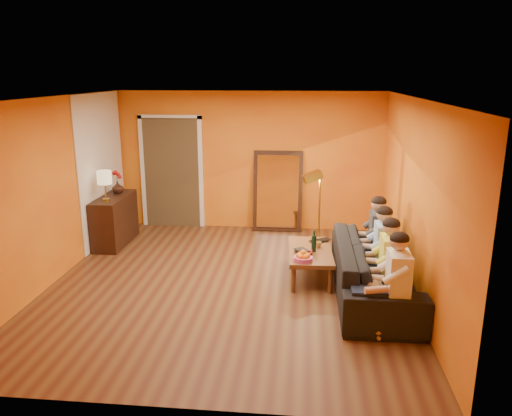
# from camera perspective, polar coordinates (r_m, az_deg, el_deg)

# --- Properties ---
(room_shell) EXTENTS (5.00, 5.50, 2.60)m
(room_shell) POSITION_cam_1_polar(r_m,az_deg,el_deg) (7.15, -2.90, 2.12)
(room_shell) COLOR brown
(room_shell) RESTS_ON ground
(white_accent) EXTENTS (0.02, 1.90, 2.58)m
(white_accent) POSITION_cam_1_polar(r_m,az_deg,el_deg) (9.14, -17.22, 4.33)
(white_accent) COLOR white
(white_accent) RESTS_ON wall_left
(doorway_recess) EXTENTS (1.06, 0.30, 2.10)m
(doorway_recess) POSITION_cam_1_polar(r_m,az_deg,el_deg) (9.87, -9.41, 4.10)
(doorway_recess) COLOR #3F2D19
(doorway_recess) RESTS_ON floor
(door_jamb_left) EXTENTS (0.08, 0.06, 2.20)m
(door_jamb_left) POSITION_cam_1_polar(r_m,az_deg,el_deg) (9.92, -12.78, 3.98)
(door_jamb_left) COLOR white
(door_jamb_left) RESTS_ON wall_back
(door_jamb_right) EXTENTS (0.08, 0.06, 2.20)m
(door_jamb_right) POSITION_cam_1_polar(r_m,az_deg,el_deg) (9.62, -6.30, 3.93)
(door_jamb_right) COLOR white
(door_jamb_right) RESTS_ON wall_back
(door_header) EXTENTS (1.22, 0.06, 0.08)m
(door_header) POSITION_cam_1_polar(r_m,az_deg,el_deg) (9.61, -9.87, 10.23)
(door_header) COLOR white
(door_header) RESTS_ON wall_back
(mirror_frame) EXTENTS (0.92, 0.27, 1.51)m
(mirror_frame) POSITION_cam_1_polar(r_m,az_deg,el_deg) (9.41, 2.51, 1.94)
(mirror_frame) COLOR black
(mirror_frame) RESTS_ON floor
(mirror_glass) EXTENTS (0.78, 0.21, 1.35)m
(mirror_glass) POSITION_cam_1_polar(r_m,az_deg,el_deg) (9.37, 2.49, 1.89)
(mirror_glass) COLOR white
(mirror_glass) RESTS_ON mirror_frame
(sideboard) EXTENTS (0.44, 1.18, 0.85)m
(sideboard) POSITION_cam_1_polar(r_m,az_deg,el_deg) (9.06, -15.84, -1.35)
(sideboard) COLOR black
(sideboard) RESTS_ON floor
(table_lamp) EXTENTS (0.24, 0.24, 0.51)m
(table_lamp) POSITION_cam_1_polar(r_m,az_deg,el_deg) (8.63, -16.88, 2.42)
(table_lamp) COLOR beige
(table_lamp) RESTS_ON sideboard
(sofa) EXTENTS (2.51, 0.98, 0.73)m
(sofa) POSITION_cam_1_polar(r_m,az_deg,el_deg) (6.91, 13.28, -6.88)
(sofa) COLOR black
(sofa) RESTS_ON floor
(coffee_table) EXTENTS (0.68, 1.25, 0.42)m
(coffee_table) POSITION_cam_1_polar(r_m,az_deg,el_deg) (7.41, 6.16, -6.31)
(coffee_table) COLOR brown
(coffee_table) RESTS_ON floor
(floor_lamp) EXTENTS (0.35, 0.31, 1.44)m
(floor_lamp) POSITION_cam_1_polar(r_m,az_deg,el_deg) (7.85, 7.22, -1.16)
(floor_lamp) COLOR gold
(floor_lamp) RESTS_ON floor
(dog) EXTENTS (0.49, 0.61, 0.62)m
(dog) POSITION_cam_1_polar(r_m,az_deg,el_deg) (6.00, 13.64, -10.99)
(dog) COLOR olive
(dog) RESTS_ON floor
(person_far_left) EXTENTS (0.70, 0.44, 1.22)m
(person_far_left) POSITION_cam_1_polar(r_m,az_deg,el_deg) (5.93, 15.89, -8.32)
(person_far_left) COLOR silver
(person_far_left) RESTS_ON sofa
(person_mid_left) EXTENTS (0.70, 0.44, 1.22)m
(person_mid_left) POSITION_cam_1_polar(r_m,az_deg,el_deg) (6.43, 15.06, -6.38)
(person_mid_left) COLOR #DADA48
(person_mid_left) RESTS_ON sofa
(person_mid_right) EXTENTS (0.70, 0.44, 1.22)m
(person_mid_right) POSITION_cam_1_polar(r_m,az_deg,el_deg) (6.94, 14.36, -4.72)
(person_mid_right) COLOR #93B5E4
(person_mid_right) RESTS_ON sofa
(person_far_right) EXTENTS (0.70, 0.44, 1.22)m
(person_far_right) POSITION_cam_1_polar(r_m,az_deg,el_deg) (7.45, 13.76, -3.28)
(person_far_right) COLOR #303034
(person_far_right) RESTS_ON sofa
(fruit_bowl) EXTENTS (0.26, 0.26, 0.16)m
(fruit_bowl) POSITION_cam_1_polar(r_m,az_deg,el_deg) (6.89, 5.41, -5.41)
(fruit_bowl) COLOR #CB4787
(fruit_bowl) RESTS_ON coffee_table
(wine_bottle) EXTENTS (0.07, 0.07, 0.31)m
(wine_bottle) POSITION_cam_1_polar(r_m,az_deg,el_deg) (7.24, 6.64, -3.78)
(wine_bottle) COLOR black
(wine_bottle) RESTS_ON coffee_table
(tumbler) EXTENTS (0.11, 0.11, 0.09)m
(tumbler) POSITION_cam_1_polar(r_m,az_deg,el_deg) (7.44, 7.14, -4.18)
(tumbler) COLOR #B27F3F
(tumbler) RESTS_ON coffee_table
(laptop) EXTENTS (0.41, 0.37, 0.03)m
(laptop) POSITION_cam_1_polar(r_m,az_deg,el_deg) (7.67, 7.54, -3.83)
(laptop) COLOR black
(laptop) RESTS_ON coffee_table
(book_lower) EXTENTS (0.26, 0.28, 0.02)m
(book_lower) POSITION_cam_1_polar(r_m,az_deg,el_deg) (7.14, 4.77, -5.21)
(book_lower) COLOR black
(book_lower) RESTS_ON coffee_table
(book_mid) EXTENTS (0.23, 0.28, 0.02)m
(book_mid) POSITION_cam_1_polar(r_m,az_deg,el_deg) (7.15, 4.85, -5.03)
(book_mid) COLOR #B31514
(book_mid) RESTS_ON book_lower
(book_upper) EXTENTS (0.25, 0.26, 0.02)m
(book_upper) POSITION_cam_1_polar(r_m,az_deg,el_deg) (7.12, 4.77, -4.94)
(book_upper) COLOR black
(book_upper) RESTS_ON book_mid
(vase) EXTENTS (0.20, 0.20, 0.21)m
(vase) POSITION_cam_1_polar(r_m,az_deg,el_deg) (9.16, -15.52, 2.28)
(vase) COLOR black
(vase) RESTS_ON sideboard
(flowers) EXTENTS (0.17, 0.17, 0.42)m
(flowers) POSITION_cam_1_polar(r_m,az_deg,el_deg) (9.11, -15.62, 3.65)
(flowers) COLOR #B31514
(flowers) RESTS_ON vase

